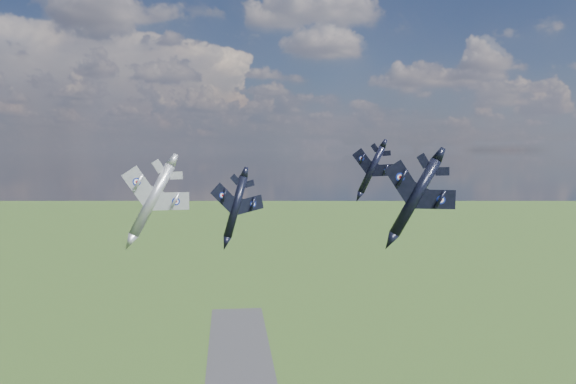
{
  "coord_description": "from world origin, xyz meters",
  "views": [
    {
      "loc": [
        -4.4,
        -64.92,
        90.16
      ],
      "look_at": [
        4.37,
        17.02,
        84.02
      ],
      "focal_mm": 35.0,
      "sensor_mm": 36.0,
      "label": 1
    }
  ],
  "objects_px": {
    "jet_lead_navy": "(236,207)",
    "jet_high_navy": "(372,170)",
    "jet_right_navy": "(415,197)",
    "jet_left_silver": "(152,200)"
  },
  "relations": [
    {
      "from": "jet_left_silver",
      "to": "jet_high_navy",
      "type": "bearing_deg",
      "value": 3.83
    },
    {
      "from": "jet_right_navy",
      "to": "jet_high_navy",
      "type": "bearing_deg",
      "value": 89.76
    },
    {
      "from": "jet_lead_navy",
      "to": "jet_left_silver",
      "type": "height_order",
      "value": "jet_left_silver"
    },
    {
      "from": "jet_lead_navy",
      "to": "jet_high_navy",
      "type": "distance_m",
      "value": 28.47
    },
    {
      "from": "jet_right_navy",
      "to": "jet_left_silver",
      "type": "xyz_separation_m",
      "value": [
        -31.74,
        28.67,
        -2.53
      ]
    },
    {
      "from": "jet_lead_navy",
      "to": "jet_left_silver",
      "type": "relative_size",
      "value": 0.78
    },
    {
      "from": "jet_right_navy",
      "to": "jet_high_navy",
      "type": "distance_m",
      "value": 39.71
    },
    {
      "from": "jet_right_navy",
      "to": "jet_lead_navy",
      "type": "bearing_deg",
      "value": 134.25
    },
    {
      "from": "jet_lead_navy",
      "to": "jet_high_navy",
      "type": "height_order",
      "value": "jet_high_navy"
    },
    {
      "from": "jet_high_navy",
      "to": "jet_lead_navy",
      "type": "bearing_deg",
      "value": -127.03
    }
  ]
}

